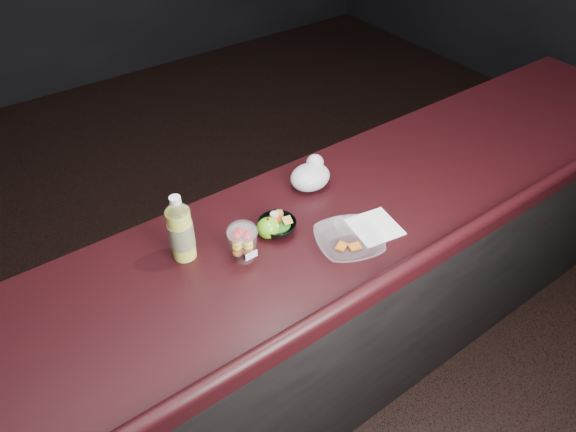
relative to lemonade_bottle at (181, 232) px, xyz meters
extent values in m
cube|color=black|center=(0.36, -0.12, -0.63)|extent=(4.00, 0.65, 0.98)
cube|color=black|center=(0.36, -0.12, -0.12)|extent=(4.06, 0.71, 0.04)
cylinder|color=yellow|center=(0.00, 0.00, -0.01)|extent=(0.08, 0.08, 0.19)
cylinder|color=white|center=(0.00, 0.00, -0.01)|extent=(0.08, 0.08, 0.19)
cone|color=white|center=(0.00, 0.00, 0.10)|extent=(0.08, 0.08, 0.03)
cylinder|color=white|center=(0.00, 0.00, 0.13)|extent=(0.04, 0.04, 0.02)
cylinder|color=#072D99|center=(0.00, 0.00, -0.01)|extent=(0.08, 0.08, 0.09)
ellipsoid|color=white|center=(0.15, -0.12, 0.01)|extent=(0.10, 0.10, 0.06)
ellipsoid|color=#2F9010|center=(0.28, -0.08, -0.07)|extent=(0.08, 0.08, 0.07)
cylinder|color=black|center=(0.28, -0.08, -0.03)|extent=(0.01, 0.01, 0.01)
ellipsoid|color=silver|center=(0.56, 0.05, -0.06)|extent=(0.16, 0.13, 0.10)
sphere|color=silver|center=(0.60, 0.08, -0.02)|extent=(0.07, 0.07, 0.07)
imported|color=black|center=(0.32, -0.08, -0.08)|extent=(0.16, 0.16, 0.04)
cylinder|color=#0F470C|center=(0.32, -0.08, -0.07)|extent=(0.09, 0.09, 0.01)
ellipsoid|color=red|center=(0.31, -0.07, -0.05)|extent=(0.04, 0.04, 0.04)
cylinder|color=beige|center=(0.31, -0.07, -0.03)|extent=(0.03, 0.03, 0.01)
ellipsoid|color=white|center=(0.29, -0.10, -0.06)|extent=(0.03, 0.03, 0.04)
imported|color=silver|center=(0.46, -0.29, -0.08)|extent=(0.28, 0.28, 0.05)
cube|color=#990F0C|center=(0.44, -0.28, -0.09)|extent=(0.05, 0.05, 0.01)
cube|color=#990F0C|center=(0.48, -0.31, -0.09)|extent=(0.05, 0.04, 0.01)
cube|color=white|center=(0.61, -0.26, -0.10)|extent=(0.18, 0.18, 0.00)
camera|label=1|loc=(-0.42, -1.18, 1.11)|focal=32.00mm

